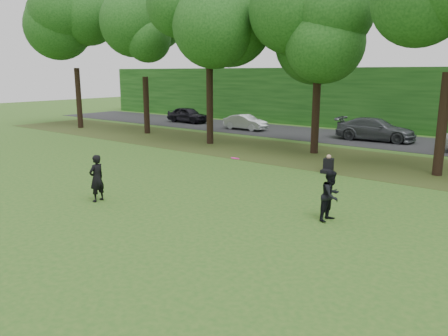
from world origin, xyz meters
name	(u,v)px	position (x,y,z in m)	size (l,w,h in m)	color
ground	(190,231)	(0.00, 0.00, 0.00)	(120.00, 120.00, 0.00)	#27581B
leaf_litter	(358,162)	(0.00, 13.00, 0.01)	(60.00, 7.00, 0.01)	#413B17
street	(404,143)	(0.00, 21.00, 0.01)	(70.00, 7.00, 0.02)	black
far_hedge	(431,101)	(0.00, 27.00, 2.50)	(70.00, 3.00, 5.00)	#164112
player_left	(97,178)	(-4.73, 0.17, 0.86)	(0.63, 0.41, 1.72)	black
player_right	(331,196)	(2.84, 3.46, 0.82)	(0.79, 0.62, 1.63)	black
parked_cars	(388,132)	(-0.88, 20.39, 0.74)	(41.75, 3.69, 1.53)	black
frisbee	(235,158)	(0.27, 1.85, 1.95)	(0.36, 0.36, 0.09)	#F8149C
seated_person	(328,166)	(-0.22, 9.80, 0.31)	(0.49, 0.77, 0.83)	black
tree_line	(361,5)	(-0.34, 12.94, 7.84)	(55.30, 7.90, 12.31)	black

